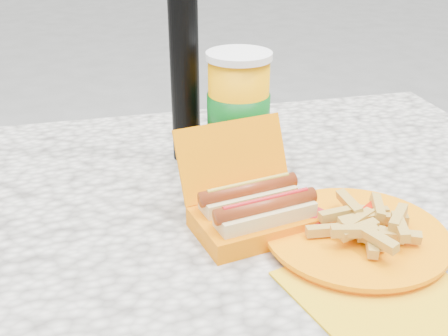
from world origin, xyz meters
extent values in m
cube|color=beige|center=(0.00, 0.00, 0.72)|extent=(1.20, 0.80, 0.05)
cylinder|color=black|center=(0.50, 0.30, 0.35)|extent=(0.07, 0.07, 0.70)
cube|color=#FF8500|center=(0.05, -0.11, 0.77)|extent=(0.19, 0.14, 0.03)
cube|color=#FF8500|center=(0.04, -0.03, 0.83)|extent=(0.18, 0.08, 0.10)
cube|color=#E6D689|center=(0.05, -0.14, 0.78)|extent=(0.15, 0.07, 0.04)
cylinder|color=#972E0A|center=(0.05, -0.14, 0.80)|extent=(0.15, 0.05, 0.02)
cylinder|color=red|center=(0.05, -0.14, 0.81)|extent=(0.13, 0.03, 0.01)
cube|color=#E6D689|center=(0.05, -0.09, 0.78)|extent=(0.15, 0.07, 0.04)
cylinder|color=#972E0A|center=(0.05, -0.09, 0.80)|extent=(0.15, 0.05, 0.02)
cylinder|color=gold|center=(0.05, -0.09, 0.81)|extent=(0.13, 0.03, 0.01)
cube|color=gold|center=(0.16, -0.29, 0.75)|extent=(0.24, 0.24, 0.00)
cylinder|color=#FF8500|center=(0.17, -0.17, 0.76)|extent=(0.24, 0.24, 0.01)
cylinder|color=#FF8500|center=(0.17, -0.17, 0.76)|extent=(0.25, 0.25, 0.01)
cube|color=gold|center=(0.18, -0.17, 0.78)|extent=(0.06, 0.02, 0.02)
cube|color=gold|center=(0.13, -0.18, 0.78)|extent=(0.06, 0.02, 0.01)
cube|color=gold|center=(0.18, -0.13, 0.79)|extent=(0.02, 0.06, 0.02)
cube|color=gold|center=(0.21, -0.21, 0.78)|extent=(0.06, 0.04, 0.02)
cube|color=gold|center=(0.21, -0.14, 0.78)|extent=(0.06, 0.03, 0.01)
cube|color=gold|center=(0.17, -0.21, 0.78)|extent=(0.04, 0.06, 0.01)
cube|color=gold|center=(0.17, -0.22, 0.78)|extent=(0.04, 0.06, 0.01)
cube|color=gold|center=(0.20, -0.14, 0.77)|extent=(0.06, 0.04, 0.01)
cube|color=gold|center=(0.17, -0.23, 0.79)|extent=(0.04, 0.06, 0.02)
cube|color=gold|center=(0.22, -0.17, 0.78)|extent=(0.06, 0.03, 0.01)
cube|color=gold|center=(0.18, -0.18, 0.78)|extent=(0.06, 0.04, 0.01)
cube|color=gold|center=(0.15, -0.21, 0.79)|extent=(0.06, 0.03, 0.01)
cube|color=gold|center=(0.16, -0.20, 0.79)|extent=(0.06, 0.03, 0.01)
cube|color=gold|center=(0.22, -0.19, 0.79)|extent=(0.05, 0.05, 0.01)
cube|color=gold|center=(0.18, -0.17, 0.78)|extent=(0.06, 0.04, 0.01)
cube|color=gold|center=(0.22, -0.15, 0.79)|extent=(0.04, 0.06, 0.02)
cube|color=gold|center=(0.19, -0.21, 0.78)|extent=(0.06, 0.03, 0.01)
cube|color=gold|center=(0.22, -0.21, 0.79)|extent=(0.03, 0.06, 0.01)
cube|color=gold|center=(0.17, -0.15, 0.78)|extent=(0.06, 0.03, 0.02)
cube|color=gold|center=(0.16, -0.15, 0.79)|extent=(0.06, 0.02, 0.01)
ellipsoid|color=red|center=(0.12, -0.13, 0.77)|extent=(0.05, 0.05, 0.02)
cube|color=#C31400|center=(0.18, -0.16, 0.78)|extent=(0.09, 0.07, 0.00)
cylinder|color=#FF9E00|center=(0.08, 0.10, 0.85)|extent=(0.10, 0.10, 0.19)
cylinder|color=#085B16|center=(0.08, 0.10, 0.85)|extent=(0.11, 0.11, 0.06)
cylinder|color=white|center=(0.08, 0.10, 0.95)|extent=(0.11, 0.11, 0.01)
camera|label=1|loc=(-0.16, -0.77, 1.19)|focal=45.00mm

